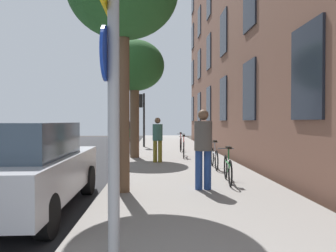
# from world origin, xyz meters

# --- Properties ---
(ground_plane) EXTENTS (41.80, 41.80, 0.00)m
(ground_plane) POSITION_xyz_m (-2.40, 15.00, 0.00)
(ground_plane) COLOR #332D28
(road_asphalt) EXTENTS (7.00, 38.00, 0.01)m
(road_asphalt) POSITION_xyz_m (-4.50, 15.00, 0.01)
(road_asphalt) COLOR #232326
(road_asphalt) RESTS_ON ground
(sidewalk) EXTENTS (4.20, 38.00, 0.12)m
(sidewalk) POSITION_xyz_m (1.10, 15.00, 0.06)
(sidewalk) COLOR gray
(sidewalk) RESTS_ON ground
(building_facade) EXTENTS (0.56, 27.00, 13.48)m
(building_facade) POSITION_xyz_m (3.69, 14.50, 6.76)
(building_facade) COLOR brown
(building_facade) RESTS_ON ground
(sign_post) EXTENTS (0.16, 0.60, 3.38)m
(sign_post) POSITION_xyz_m (-0.26, 2.75, 2.09)
(sign_post) COLOR gray
(sign_post) RESTS_ON sidewalk
(traffic_light) EXTENTS (0.43, 0.24, 3.21)m
(traffic_light) POSITION_xyz_m (-0.60, 18.61, 2.33)
(traffic_light) COLOR black
(traffic_light) RESTS_ON sidewalk
(tree_far) EXTENTS (2.53, 2.53, 4.97)m
(tree_far) POSITION_xyz_m (-0.69, 13.02, 3.94)
(tree_far) COLOR brown
(tree_far) RESTS_ON sidewalk
(bicycle_0) EXTENTS (0.42, 1.67, 0.92)m
(bicycle_0) POSITION_xyz_m (2.00, 7.36, 0.48)
(bicycle_0) COLOR black
(bicycle_0) RESTS_ON sidewalk
(bicycle_1) EXTENTS (0.42, 1.69, 0.92)m
(bicycle_1) POSITION_xyz_m (2.11, 9.78, 0.48)
(bicycle_1) COLOR black
(bicycle_1) RESTS_ON sidewalk
(bicycle_2) EXTENTS (0.42, 1.64, 0.96)m
(bicycle_2) POSITION_xyz_m (1.41, 13.08, 0.50)
(bicycle_2) COLOR black
(bicycle_2) RESTS_ON sidewalk
(bicycle_3) EXTENTS (0.42, 1.75, 0.96)m
(bicycle_3) POSITION_xyz_m (1.52, 15.99, 0.50)
(bicycle_3) COLOR black
(bicycle_3) RESTS_ON sidewalk
(pedestrian_0) EXTENTS (0.55, 0.55, 1.80)m
(pedestrian_0) POSITION_xyz_m (1.26, 6.58, 1.15)
(pedestrian_0) COLOR navy
(pedestrian_0) RESTS_ON sidewalk
(pedestrian_1) EXTENTS (0.39, 0.39, 1.67)m
(pedestrian_1) POSITION_xyz_m (0.27, 11.36, 1.07)
(pedestrian_1) COLOR olive
(pedestrian_1) RESTS_ON sidewalk
(car_0) EXTENTS (1.92, 4.30, 1.62)m
(car_0) POSITION_xyz_m (-2.18, 5.27, 0.84)
(car_0) COLOR #B7B7BC
(car_0) RESTS_ON road_asphalt
(car_1) EXTENTS (1.92, 4.57, 1.62)m
(car_1) POSITION_xyz_m (-2.46, 27.89, 0.84)
(car_1) COLOR #19662D
(car_1) RESTS_ON road_asphalt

